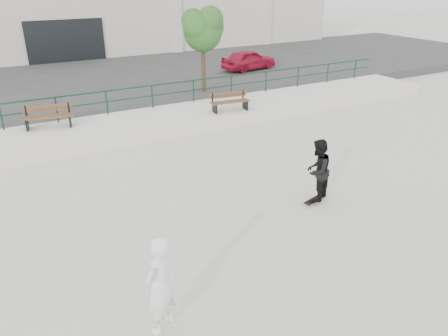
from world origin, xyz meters
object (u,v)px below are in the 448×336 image
tree (203,28)px  seated_skater (160,285)px  bench_left (48,117)px  skateboard (315,200)px  bench_right (230,102)px  red_car (249,60)px  standing_skater (317,170)px

tree → seated_skater: (-7.69, -13.52, -2.60)m
bench_left → skateboard: bench_left is taller
bench_right → red_car: (5.38, 7.02, 0.22)m
tree → standing_skater: (-2.13, -11.14, -2.57)m
seated_skater → red_car: bearing=-158.8°
skateboard → seated_skater: bearing=-171.6°
tree → seated_skater: size_ratio=2.12×
red_car → seated_skater: bearing=134.9°
bench_left → red_car: size_ratio=0.54×
standing_skater → seated_skater: bearing=-5.1°
standing_skater → tree: bearing=-129.2°
skateboard → bench_left: bearing=107.2°
bench_left → red_car: red_car is taller
tree → standing_skater: 11.63m
bench_left → skateboard: 10.66m
bench_left → standing_skater: 10.63m
tree → standing_skater: tree is taller
red_car → tree: bearing=116.8°
skateboard → bench_right: bearing=63.6°
bench_right → standing_skater: size_ratio=0.99×
bench_left → skateboard: size_ratio=2.40×
red_car → skateboard: red_car is taller
bench_left → bench_right: bearing=0.5°
skateboard → seated_skater: 6.11m
tree → standing_skater: size_ratio=2.29×
bench_right → skateboard: bench_right is taller
bench_left → tree: bearing=27.3°
red_car → seated_skater: (-12.49, -16.95, -0.15)m
tree → skateboard: bearing=-100.9°
bench_left → seated_skater: 11.40m
skateboard → standing_skater: bearing=0.0°
bench_right → standing_skater: 7.70m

